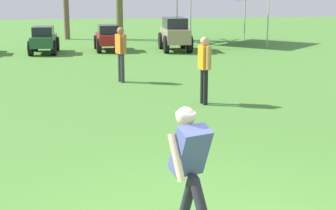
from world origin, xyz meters
TOP-DOWN VIEW (x-y plane):
  - frisbee_thrower at (-0.17, 0.17)m, footprint 0.50×1.12m
  - frisbee_in_flight at (-0.19, 0.76)m, footprint 0.36×0.36m
  - teammate_midfield at (-0.33, 9.61)m, footprint 0.31×0.49m
  - teammate_deep at (1.38, 6.49)m, footprint 0.25×0.50m
  - parked_car_slot_b at (-3.06, 16.65)m, footprint 1.12×2.22m
  - parked_car_slot_c at (-0.43, 17.16)m, footprint 1.20×2.25m
  - parked_car_slot_d at (2.39, 16.72)m, footprint 1.16×2.35m

SIDE VIEW (x-z plane):
  - parked_car_slot_b at x=-3.06m, z-range 0.01..1.11m
  - parked_car_slot_c at x=-0.43m, z-range 0.01..1.11m
  - frisbee_in_flight at x=-0.19m, z-range 0.62..0.71m
  - parked_car_slot_d at x=2.39m, z-range 0.04..1.44m
  - frisbee_thrower at x=-0.17m, z-range 0.09..1.51m
  - teammate_midfield at x=-0.33m, z-range 0.16..1.72m
  - teammate_deep at x=1.38m, z-range 0.16..1.72m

